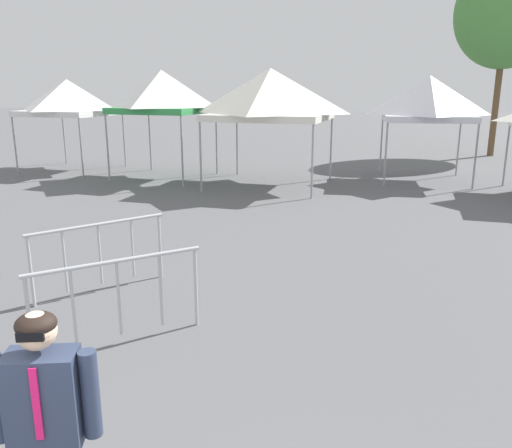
# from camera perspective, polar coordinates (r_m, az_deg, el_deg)

# --- Properties ---
(canopy_tent_center) EXTENTS (3.04, 3.04, 3.33)m
(canopy_tent_center) POSITION_cam_1_polar(r_m,az_deg,el_deg) (20.82, -19.94, 12.92)
(canopy_tent_center) COLOR #9E9EA3
(canopy_tent_center) RESTS_ON ground
(canopy_tent_right_of_center) EXTENTS (3.05, 3.05, 3.60)m
(canopy_tent_right_of_center) POSITION_cam_1_polar(r_m,az_deg,el_deg) (18.10, -10.27, 14.10)
(canopy_tent_right_of_center) COLOR #9E9EA3
(canopy_tent_right_of_center) RESTS_ON ground
(canopy_tent_far_left) EXTENTS (3.63, 3.63, 3.60)m
(canopy_tent_far_left) POSITION_cam_1_polar(r_m,az_deg,el_deg) (16.41, 1.60, 14.05)
(canopy_tent_far_left) COLOR #9E9EA3
(canopy_tent_far_left) RESTS_ON ground
(canopy_tent_behind_left) EXTENTS (2.99, 2.99, 3.40)m
(canopy_tent_behind_left) POSITION_cam_1_polar(r_m,az_deg,el_deg) (18.14, 18.41, 12.94)
(canopy_tent_behind_left) COLOR #9E9EA3
(canopy_tent_behind_left) RESTS_ON ground
(person_foreground) EXTENTS (0.62, 0.36, 1.78)m
(person_foreground) POSITION_cam_1_polar(r_m,az_deg,el_deg) (3.60, -21.89, -19.88)
(person_foreground) COLOR #33384C
(person_foreground) RESTS_ON ground
(tree_behind_tents_right) EXTENTS (4.29, 4.29, 8.52)m
(tree_behind_tents_right) POSITION_cam_1_polar(r_m,az_deg,el_deg) (26.37, 25.77, 20.16)
(tree_behind_tents_right) COLOR brown
(tree_behind_tents_right) RESTS_ON ground
(crowd_barrier_near_person) EXTENTS (1.34, 1.68, 1.08)m
(crowd_barrier_near_person) POSITION_cam_1_polar(r_m,az_deg,el_deg) (8.14, -16.85, -2.08)
(crowd_barrier_near_person) COLOR #B7BABF
(crowd_barrier_near_person) RESTS_ON ground
(crowd_barrier_by_lift) EXTENTS (1.52, 1.52, 1.08)m
(crowd_barrier_by_lift) POSITION_cam_1_polar(r_m,az_deg,el_deg) (6.41, -14.92, -6.49)
(crowd_barrier_by_lift) COLOR #B7BABF
(crowd_barrier_by_lift) RESTS_ON ground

